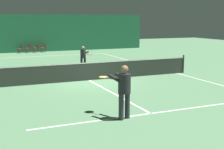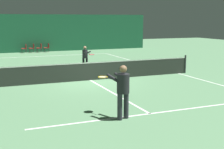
# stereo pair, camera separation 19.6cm
# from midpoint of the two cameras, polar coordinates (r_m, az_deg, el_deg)

# --- Properties ---
(ground_plane) EXTENTS (60.00, 60.00, 0.00)m
(ground_plane) POSITION_cam_midpoint_polar(r_m,az_deg,el_deg) (16.43, -3.65, -1.05)
(ground_plane) COLOR #56845B
(backdrop_curtain) EXTENTS (23.00, 0.12, 3.65)m
(backdrop_curtain) POSITION_cam_midpoint_polar(r_m,az_deg,el_deg) (31.65, -13.06, 7.37)
(backdrop_curtain) COLOR #1E5B3D
(backdrop_curtain) RESTS_ON ground
(court_line_baseline_far) EXTENTS (11.00, 0.10, 0.00)m
(court_line_baseline_far) POSITION_cam_midpoint_polar(r_m,az_deg,el_deg) (27.85, -11.55, 3.33)
(court_line_baseline_far) COLOR white
(court_line_baseline_far) RESTS_ON ground
(court_line_service_far) EXTENTS (8.25, 0.10, 0.00)m
(court_line_service_far) POSITION_cam_midpoint_polar(r_m,az_deg,el_deg) (22.51, -8.89, 1.86)
(court_line_service_far) COLOR white
(court_line_service_far) RESTS_ON ground
(court_line_service_near) EXTENTS (8.25, 0.10, 0.00)m
(court_line_service_near) POSITION_cam_midpoint_polar(r_m,az_deg,el_deg) (10.74, 7.46, -7.11)
(court_line_service_near) COLOR white
(court_line_service_near) RESTS_ON ground
(court_line_sideline_right) EXTENTS (0.10, 23.80, 0.00)m
(court_line_sideline_right) POSITION_cam_midpoint_polar(r_m,az_deg,el_deg) (18.89, 12.35, 0.20)
(court_line_sideline_right) COLOR white
(court_line_sideline_right) RESTS_ON ground
(court_line_centre) EXTENTS (0.10, 12.80, 0.00)m
(court_line_centre) POSITION_cam_midpoint_polar(r_m,az_deg,el_deg) (16.43, -3.65, -1.04)
(court_line_centre) COLOR white
(court_line_centre) RESTS_ON ground
(tennis_net) EXTENTS (12.00, 0.10, 1.07)m
(tennis_net) POSITION_cam_midpoint_polar(r_m,az_deg,el_deg) (16.34, -3.67, 0.71)
(tennis_net) COLOR #2D332D
(tennis_net) RESTS_ON ground
(player_near) EXTENTS (0.79, 1.43, 1.74)m
(player_near) POSITION_cam_midpoint_polar(r_m,az_deg,el_deg) (9.88, 2.45, -2.46)
(player_near) COLOR #2D2D38
(player_near) RESTS_ON ground
(player_far) EXTENTS (0.51, 1.31, 1.49)m
(player_far) POSITION_cam_midpoint_polar(r_m,az_deg,el_deg) (19.85, -4.61, 3.40)
(player_far) COLOR black
(player_far) RESTS_ON ground
(courtside_chair_0) EXTENTS (0.44, 0.44, 0.84)m
(courtside_chair_0) POSITION_cam_midpoint_polar(r_m,az_deg,el_deg) (30.98, -15.50, 4.73)
(courtside_chair_0) COLOR #2D2D2D
(courtside_chair_0) RESTS_ON ground
(courtside_chair_1) EXTENTS (0.44, 0.44, 0.84)m
(courtside_chair_1) POSITION_cam_midpoint_polar(r_m,az_deg,el_deg) (31.07, -14.19, 4.80)
(courtside_chair_1) COLOR #2D2D2D
(courtside_chair_1) RESTS_ON ground
(courtside_chair_2) EXTENTS (0.44, 0.44, 0.84)m
(courtside_chair_2) POSITION_cam_midpoint_polar(r_m,az_deg,el_deg) (31.18, -12.88, 4.87)
(courtside_chair_2) COLOR #2D2D2D
(courtside_chair_2) RESTS_ON ground
(courtside_chair_3) EXTENTS (0.44, 0.44, 0.84)m
(courtside_chair_3) POSITION_cam_midpoint_polar(r_m,az_deg,el_deg) (31.31, -11.58, 4.94)
(courtside_chair_3) COLOR #2D2D2D
(courtside_chair_3) RESTS_ON ground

